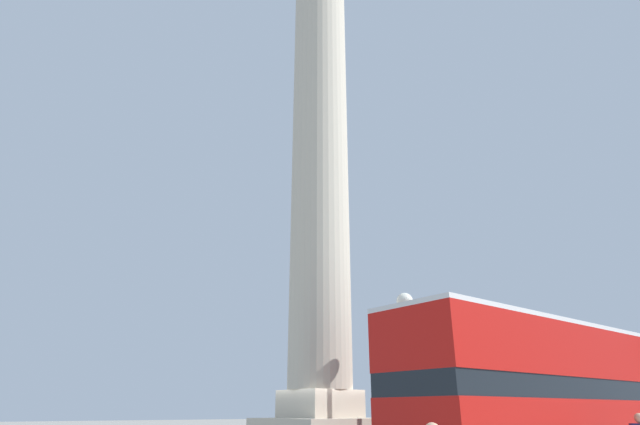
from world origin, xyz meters
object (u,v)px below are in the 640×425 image
object	(u,v)px
bus_b	(544,393)
equestrian_statue	(455,413)
monument_column	(320,154)
street_lamp	(408,354)

from	to	relation	value
bus_b	equestrian_statue	xyz separation A→B (m)	(6.22, 7.79, -0.59)
monument_column	street_lamp	size ratio (longest dim) A/B	4.83
equestrian_statue	street_lamp	distance (m)	10.33
monument_column	bus_b	xyz separation A→B (m)	(3.77, -5.52, -8.74)
monument_column	equestrian_statue	world-z (taller)	monument_column
street_lamp	bus_b	bearing A→B (deg)	-46.15
monument_column	street_lamp	xyz separation A→B (m)	(1.16, -2.80, -7.64)
bus_b	equestrian_statue	bearing A→B (deg)	52.16
bus_b	street_lamp	distance (m)	3.94
monument_column	equestrian_statue	bearing A→B (deg)	12.79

